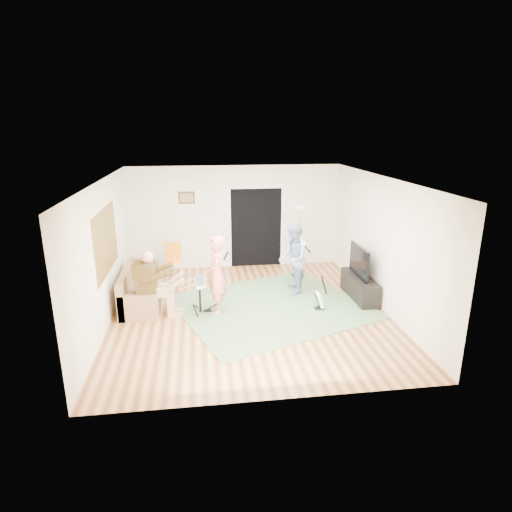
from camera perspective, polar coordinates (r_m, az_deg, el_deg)
The scene contains 19 objects.
floor at distance 8.88m, azimuth -0.88°, elevation -7.38°, with size 6.00×6.00×0.00m, color brown.
walls at distance 8.42m, azimuth -0.92°, elevation 1.02°, with size 5.50×6.00×2.70m, color silver, non-canonical shape.
ceiling at distance 8.15m, azimuth -0.96°, elevation 10.18°, with size 6.00×6.00×0.00m, color white.
window_blinds at distance 8.69m, azimuth -19.38°, elevation 1.92°, with size 2.05×2.05×0.00m, color brown.
doorway at distance 11.43m, azimuth 0.04°, elevation 3.76°, with size 2.10×2.10×0.00m, color black.
picture_frame at distance 11.17m, azimuth -9.24°, elevation 7.68°, with size 0.42×0.03×0.32m, color #3F2314.
area_rug at distance 9.10m, azimuth 2.06°, elevation -6.71°, with size 3.69×3.24×0.02m, color #4B6E43.
sofa at distance 9.51m, azimuth -15.29°, elevation -4.67°, with size 0.78×1.90×0.77m.
drummer at distance 8.76m, azimuth -13.26°, elevation -4.50°, with size 0.88×0.49×1.35m.
drum_kit at distance 8.79m, azimuth -7.47°, elevation -5.59°, with size 0.39×0.70×0.72m.
singer at distance 8.59m, azimuth -5.32°, elevation -2.56°, with size 0.59×0.38×1.60m, color #F17769.
microphone at distance 8.48m, azimuth -4.04°, elevation 0.02°, with size 0.06×0.06×0.24m, color black, non-canonical shape.
guitarist at distance 9.58m, azimuth 4.94°, elevation -0.39°, with size 0.79×0.62×1.63m, color #7487AA.
guitar_held at distance 9.55m, azimuth 6.16°, elevation 1.34°, with size 0.12×0.60×0.26m, color white, non-canonical shape.
guitar_spare at distance 9.00m, azimuth 8.50°, elevation -5.78°, with size 0.27×0.24×0.74m.
torchiere_lamp at distance 10.60m, azimuth 5.79°, elevation 3.61°, with size 0.32×0.32×1.79m.
dining_chair at distance 10.72m, azimuth -10.84°, elevation -1.47°, with size 0.40×0.42×0.92m.
tv_cabinet at distance 9.74m, azimuth 13.63°, elevation -4.05°, with size 0.40×1.40×0.50m, color black.
television at distance 9.52m, azimuth 13.59°, elevation -0.70°, with size 0.06×0.99×0.66m, color black.
Camera 1 is at (-0.96, -8.03, 3.67)m, focal length 30.00 mm.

